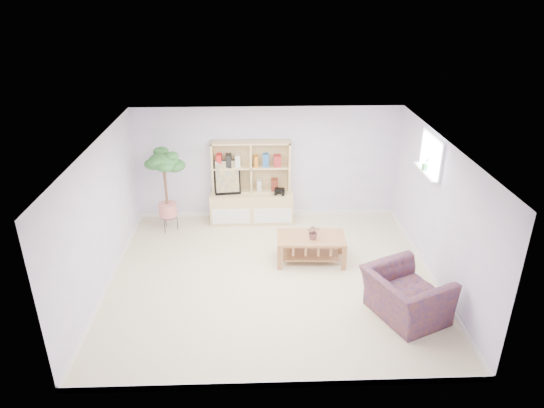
{
  "coord_description": "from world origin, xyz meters",
  "views": [
    {
      "loc": [
        -0.25,
        -7.07,
        4.64
      ],
      "look_at": [
        0.03,
        0.62,
        1.12
      ],
      "focal_mm": 32.0,
      "sensor_mm": 36.0,
      "label": 1
    }
  ],
  "objects_px": {
    "storage_unit": "(251,183)",
    "coffee_table": "(311,249)",
    "floor_tree": "(166,191)",
    "armchair": "(406,292)"
  },
  "relations": [
    {
      "from": "storage_unit",
      "to": "armchair",
      "type": "height_order",
      "value": "storage_unit"
    },
    {
      "from": "storage_unit",
      "to": "armchair",
      "type": "distance_m",
      "value": 4.09
    },
    {
      "from": "storage_unit",
      "to": "coffee_table",
      "type": "distance_m",
      "value": 2.1
    },
    {
      "from": "coffee_table",
      "to": "armchair",
      "type": "xyz_separation_m",
      "value": [
        1.25,
        -1.65,
        0.17
      ]
    },
    {
      "from": "storage_unit",
      "to": "coffee_table",
      "type": "xyz_separation_m",
      "value": [
        1.07,
        -1.7,
        -0.61
      ]
    },
    {
      "from": "floor_tree",
      "to": "storage_unit",
      "type": "bearing_deg",
      "value": 12.06
    },
    {
      "from": "coffee_table",
      "to": "armchair",
      "type": "distance_m",
      "value": 2.07
    },
    {
      "from": "coffee_table",
      "to": "floor_tree",
      "type": "xyz_separation_m",
      "value": [
        -2.77,
        1.33,
        0.61
      ]
    },
    {
      "from": "floor_tree",
      "to": "armchair",
      "type": "relative_size",
      "value": 1.52
    },
    {
      "from": "coffee_table",
      "to": "floor_tree",
      "type": "relative_size",
      "value": 0.7
    }
  ]
}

